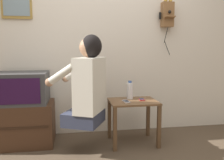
{
  "coord_description": "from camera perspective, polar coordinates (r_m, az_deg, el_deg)",
  "views": [
    {
      "loc": [
        -0.37,
        -1.94,
        1.11
      ],
      "look_at": [
        0.06,
        0.66,
        0.77
      ],
      "focal_mm": 38.0,
      "sensor_mm": 36.0,
      "label": 1
    }
  ],
  "objects": [
    {
      "name": "wall_back",
      "position": [
        3.16,
        -2.68,
        10.33
      ],
      "size": [
        6.8,
        0.05,
        2.55
      ],
      "color": "beige",
      "rests_on": "ground_plane"
    },
    {
      "name": "side_table",
      "position": [
        2.83,
        5.07,
        -7.04
      ],
      "size": [
        0.55,
        0.44,
        0.52
      ],
      "color": "brown",
      "rests_on": "ground_plane"
    },
    {
      "name": "person",
      "position": [
        2.5,
        -5.92,
        -0.9
      ],
      "size": [
        0.64,
        0.6,
        0.95
      ],
      "rotation": [
        0.0,
        0.0,
        1.13
      ],
      "color": "#2D3347",
      "rests_on": "ground_plane"
    },
    {
      "name": "tv_stand",
      "position": [
        3.01,
        -20.92,
        -9.79
      ],
      "size": [
        0.74,
        0.48,
        0.5
      ],
      "color": "#422819",
      "rests_on": "ground_plane"
    },
    {
      "name": "television",
      "position": [
        2.93,
        -20.99,
        -1.75
      ],
      "size": [
        0.6,
        0.51,
        0.35
      ],
      "color": "#38383A",
      "rests_on": "tv_stand"
    },
    {
      "name": "wall_phone_antique",
      "position": [
        3.33,
        13.16,
        15.14
      ],
      "size": [
        0.19,
        0.18,
        0.74
      ],
      "color": "brown"
    },
    {
      "name": "cell_phone_held",
      "position": [
        2.73,
        3.41,
        -5.15
      ],
      "size": [
        0.08,
        0.13,
        0.01
      ],
      "rotation": [
        0.0,
        0.0,
        0.13
      ],
      "color": "silver",
      "rests_on": "side_table"
    },
    {
      "name": "cell_phone_spare",
      "position": [
        2.85,
        7.15,
        -4.64
      ],
      "size": [
        0.08,
        0.13,
        0.01
      ],
      "rotation": [
        0.0,
        0.0,
        -0.13
      ],
      "color": "maroon",
      "rests_on": "side_table"
    },
    {
      "name": "water_bottle",
      "position": [
        2.87,
        4.33,
        -2.54
      ],
      "size": [
        0.08,
        0.08,
        0.22
      ],
      "color": "silver",
      "rests_on": "side_table"
    }
  ]
}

